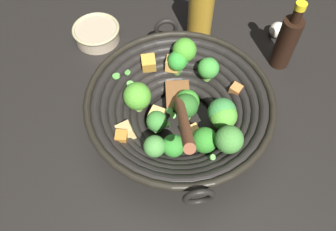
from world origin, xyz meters
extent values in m
plane|color=black|center=(0.00, 0.00, 0.00)|extent=(4.00, 4.00, 0.00)
cylinder|color=black|center=(0.00, 0.00, 0.01)|extent=(0.14, 0.14, 0.01)
torus|color=black|center=(0.00, 0.00, 0.02)|extent=(0.19, 0.19, 0.02)
torus|color=black|center=(0.00, 0.00, 0.03)|extent=(0.21, 0.21, 0.02)
torus|color=black|center=(0.00, 0.00, 0.04)|extent=(0.24, 0.24, 0.02)
torus|color=black|center=(0.00, 0.00, 0.05)|extent=(0.27, 0.27, 0.02)
torus|color=black|center=(0.00, 0.00, 0.06)|extent=(0.29, 0.29, 0.02)
torus|color=black|center=(0.00, 0.00, 0.07)|extent=(0.32, 0.32, 0.02)
torus|color=black|center=(0.00, 0.00, 0.08)|extent=(0.35, 0.35, 0.02)
torus|color=black|center=(0.00, 0.00, 0.09)|extent=(0.37, 0.37, 0.01)
torus|color=black|center=(0.13, 0.14, 0.09)|extent=(0.05, 0.04, 0.05)
torus|color=black|center=(-0.13, -0.14, 0.09)|extent=(0.05, 0.04, 0.05)
cylinder|color=#619539|center=(-0.11, -0.03, 0.06)|extent=(0.02, 0.02, 0.02)
sphere|color=#4C9340|center=(-0.11, -0.03, 0.08)|extent=(0.04, 0.04, 0.04)
cylinder|color=olive|center=(-0.04, 0.08, 0.04)|extent=(0.02, 0.02, 0.02)
sphere|color=#53A22F|center=(-0.04, 0.08, 0.07)|extent=(0.06, 0.06, 0.06)
cylinder|color=#659C4A|center=(0.10, 0.07, 0.07)|extent=(0.02, 0.02, 0.02)
sphere|color=green|center=(0.10, 0.07, 0.09)|extent=(0.05, 0.05, 0.05)
cylinder|color=olive|center=(-0.02, -0.12, 0.07)|extent=(0.02, 0.02, 0.02)
sphere|color=#458A38|center=(-0.02, -0.12, 0.10)|extent=(0.05, 0.05, 0.05)
cylinder|color=#609C45|center=(0.03, 0.00, 0.02)|extent=(0.03, 0.03, 0.02)
sphere|color=green|center=(0.03, 0.00, 0.05)|extent=(0.05, 0.05, 0.05)
cylinder|color=#68AA50|center=(-0.05, 0.02, 0.02)|extent=(0.03, 0.03, 0.02)
sphere|color=#3B8233|center=(-0.05, 0.02, 0.04)|extent=(0.04, 0.04, 0.04)
cylinder|color=#68A348|center=(0.01, -0.01, 0.03)|extent=(0.03, 0.03, 0.02)
sphere|color=#2A6524|center=(0.01, -0.01, 0.06)|extent=(0.05, 0.05, 0.05)
cylinder|color=#5D9C37|center=(0.08, 0.07, 0.05)|extent=(0.03, 0.03, 0.02)
sphere|color=green|center=(0.08, 0.07, 0.08)|extent=(0.04, 0.04, 0.04)
cylinder|color=#659948|center=(0.04, -0.08, 0.04)|extent=(0.03, 0.03, 0.01)
sphere|color=#3B8C3F|center=(0.04, -0.08, 0.07)|extent=(0.06, 0.06, 0.06)
cylinder|color=#67A83C|center=(0.11, 0.01, 0.05)|extent=(0.02, 0.02, 0.01)
sphere|color=green|center=(0.11, 0.01, 0.08)|extent=(0.04, 0.04, 0.04)
cylinder|color=#75B14A|center=(-0.08, -0.05, 0.05)|extent=(0.02, 0.02, 0.02)
sphere|color=#348D2E|center=(-0.08, -0.05, 0.07)|extent=(0.04, 0.04, 0.04)
cylinder|color=#86B752|center=(0.03, -0.08, 0.04)|extent=(0.02, 0.02, 0.02)
sphere|color=#52A033|center=(0.03, -0.08, 0.07)|extent=(0.05, 0.05, 0.05)
cylinder|color=#629B49|center=(-0.03, -0.08, 0.04)|extent=(0.03, 0.03, 0.02)
sphere|color=#318627|center=(-0.03, -0.08, 0.07)|extent=(0.05, 0.05, 0.05)
cube|color=#E2B862|center=(-0.03, 0.03, 0.04)|extent=(0.04, 0.03, 0.03)
cube|color=#C67A2B|center=(-0.13, 0.04, 0.07)|extent=(0.03, 0.03, 0.02)
cube|color=gold|center=(0.04, 0.11, 0.07)|extent=(0.04, 0.04, 0.03)
cube|color=#DE9A4B|center=(-0.02, -0.05, 0.03)|extent=(0.05, 0.04, 0.04)
cube|color=#E3BD73|center=(-0.11, 0.04, 0.06)|extent=(0.04, 0.04, 0.04)
cube|color=#D0793A|center=(0.11, -0.06, 0.06)|extent=(0.02, 0.02, 0.02)
cube|color=gold|center=(0.07, 0.08, 0.07)|extent=(0.04, 0.04, 0.03)
cylinder|color=#6BC651|center=(-0.01, 0.12, 0.09)|extent=(0.02, 0.02, 0.01)
cylinder|color=#6BC651|center=(-0.05, -0.12, 0.07)|extent=(0.01, 0.01, 0.01)
cylinder|color=#6BC651|center=(0.00, -0.12, 0.07)|extent=(0.02, 0.02, 0.01)
cylinder|color=#6BC651|center=(-0.04, 0.00, 0.04)|extent=(0.02, 0.02, 0.01)
cylinder|color=#6BC651|center=(-0.04, 0.13, 0.10)|extent=(0.02, 0.02, 0.01)
cylinder|color=#56B247|center=(-0.01, 0.02, 0.04)|extent=(0.02, 0.02, 0.01)
cylinder|color=#99D166|center=(-0.03, 0.02, 0.04)|extent=(0.01, 0.01, 0.01)
cylinder|color=#6BC651|center=(-0.02, 0.11, 0.07)|extent=(0.02, 0.02, 0.01)
cylinder|color=#6BC651|center=(-0.01, 0.01, 0.04)|extent=(0.02, 0.02, 0.01)
cylinder|color=#99D166|center=(0.01, -0.01, 0.04)|extent=(0.02, 0.02, 0.01)
cube|color=brown|center=(0.03, 0.03, 0.04)|extent=(0.09, 0.08, 0.01)
cylinder|color=brown|center=(-0.06, -0.05, 0.13)|extent=(0.16, 0.14, 0.15)
cylinder|color=black|center=(0.28, -0.08, 0.06)|extent=(0.05, 0.05, 0.13)
cylinder|color=black|center=(0.28, -0.08, 0.14)|extent=(0.02, 0.02, 0.03)
cylinder|color=yellow|center=(0.28, -0.08, 0.17)|extent=(0.02, 0.02, 0.01)
cylinder|color=#AD7F23|center=(0.24, 0.12, 0.07)|extent=(0.06, 0.06, 0.14)
cylinder|color=tan|center=(0.07, 0.31, 0.02)|extent=(0.11, 0.11, 0.04)
torus|color=tan|center=(0.07, 0.31, 0.04)|extent=(0.12, 0.12, 0.01)
cylinder|color=#56B247|center=(0.09, 0.30, 0.02)|extent=(0.02, 0.02, 0.01)
cylinder|color=#99D166|center=(0.08, 0.31, 0.02)|extent=(0.02, 0.02, 0.01)
cylinder|color=#56B247|center=(0.06, 0.31, 0.02)|extent=(0.02, 0.02, 0.01)
sphere|color=silver|center=(0.36, -0.03, 0.02)|extent=(0.04, 0.04, 0.04)
camera|label=1|loc=(-0.31, -0.22, 0.61)|focal=36.11mm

